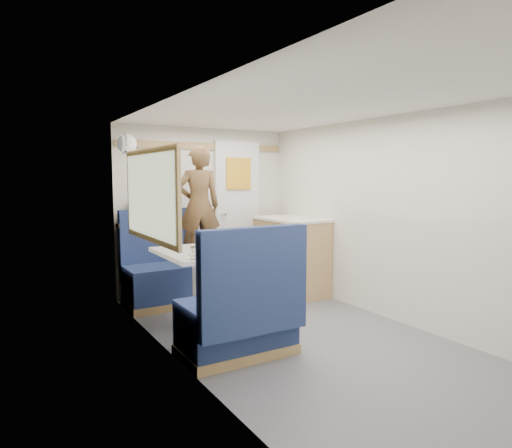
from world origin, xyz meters
TOP-DOWN VIEW (x-y plane):
  - floor at (0.00, 0.00)m, footprint 4.50×4.50m
  - ceiling at (0.00, 0.00)m, footprint 4.50×4.50m
  - wall_back at (0.00, 2.25)m, footprint 2.20×0.02m
  - wall_left at (-1.10, 0.00)m, footprint 0.02×4.50m
  - wall_right at (1.10, 0.00)m, footprint 0.02×4.50m
  - oak_trim_low at (0.00, 2.23)m, footprint 2.15×0.02m
  - oak_trim_high at (0.00, 2.23)m, footprint 2.15×0.02m
  - side_window at (-1.08, 1.00)m, footprint 0.04×1.30m
  - rear_door at (0.45, 2.22)m, footprint 0.62×0.12m
  - dinette_table at (-0.65, 1.00)m, footprint 0.62×0.92m
  - bench_far at (-0.65, 1.86)m, footprint 0.90×0.59m
  - bench_near at (-0.65, 0.14)m, footprint 0.90×0.59m
  - ledge at (-0.65, 2.12)m, footprint 0.90×0.14m
  - dome_light at (-1.04, 1.85)m, footprint 0.20×0.20m
  - galley_counter at (0.82, 1.55)m, footprint 0.57×0.92m
  - person at (-0.31, 1.70)m, footprint 0.53×0.40m
  - duffel_bag at (-0.67, 2.12)m, footprint 0.53×0.31m
  - tray at (-0.61, 0.72)m, footprint 0.37×0.42m
  - orange_fruit at (-0.52, 0.90)m, footprint 0.07×0.07m
  - cheese_block at (-0.66, 0.80)m, footprint 0.11×0.07m
  - wine_glass at (-0.61, 0.84)m, footprint 0.08×0.08m
  - tumbler_left at (-0.82, 0.62)m, footprint 0.07×0.07m
  - tumbler_right at (-0.59, 1.07)m, footprint 0.07×0.07m
  - beer_glass at (-0.43, 1.04)m, footprint 0.06×0.06m
  - pepper_grinder at (-0.61, 0.98)m, footprint 0.04×0.04m
  - bread_loaf at (-0.43, 1.21)m, footprint 0.14×0.23m

SIDE VIEW (x-z plane):
  - floor at x=0.00m, z-range 0.00..0.00m
  - bench_far at x=-0.65m, z-range -0.22..0.83m
  - bench_near at x=-0.65m, z-range -0.22..0.83m
  - galley_counter at x=0.82m, z-range 0.01..0.93m
  - dinette_table at x=-0.65m, z-range 0.21..0.93m
  - tray at x=-0.61m, z-range 0.72..0.74m
  - cheese_block at x=-0.66m, z-range 0.74..0.77m
  - bread_loaf at x=-0.43m, z-range 0.72..0.81m
  - beer_glass at x=-0.43m, z-range 0.72..0.82m
  - orange_fruit at x=-0.52m, z-range 0.74..0.80m
  - pepper_grinder at x=-0.61m, z-range 0.72..0.82m
  - tumbler_left at x=-0.82m, z-range 0.72..0.83m
  - tumbler_right at x=-0.59m, z-range 0.72..0.83m
  - wine_glass at x=-0.61m, z-range 0.76..0.93m
  - oak_trim_low at x=0.00m, z-range 0.81..0.89m
  - ledge at x=-0.65m, z-range 0.86..0.90m
  - rear_door at x=0.45m, z-range 0.04..1.90m
  - wall_back at x=0.00m, z-range 0.00..2.00m
  - wall_left at x=-1.10m, z-range 0.00..2.00m
  - wall_right at x=1.10m, z-range 0.00..2.00m
  - duffel_bag at x=-0.67m, z-range 0.90..1.14m
  - person at x=-0.31m, z-range 0.45..1.74m
  - side_window at x=-1.08m, z-range 0.89..1.61m
  - dome_light at x=-1.04m, z-range 1.65..1.85m
  - oak_trim_high at x=0.00m, z-range 1.74..1.82m
  - ceiling at x=0.00m, z-range 2.00..2.00m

